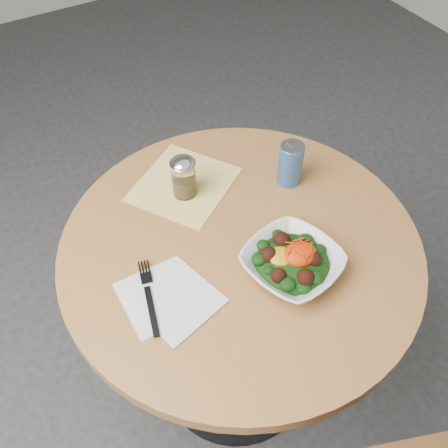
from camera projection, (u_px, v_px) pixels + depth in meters
name	position (u px, v px, depth m)	size (l,w,h in m)	color
ground	(235.00, 372.00, 1.80)	(6.00, 6.00, 0.00)	#2B2B2E
table	(239.00, 287.00, 1.39)	(0.90, 0.90, 0.75)	black
cloth_napkin	(184.00, 184.00, 1.37)	(0.26, 0.23, 0.00)	#F2B20C
paper_napkins	(169.00, 298.00, 1.13)	(0.22, 0.22, 0.00)	silver
salad_bowl	(292.00, 262.00, 1.16)	(0.27, 0.27, 0.08)	silver
fork	(149.00, 294.00, 1.13)	(0.08, 0.20, 0.00)	black
spice_shaker	(184.00, 177.00, 1.30)	(0.07, 0.07, 0.12)	silver
beverage_can	(290.00, 164.00, 1.33)	(0.07, 0.07, 0.13)	navy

